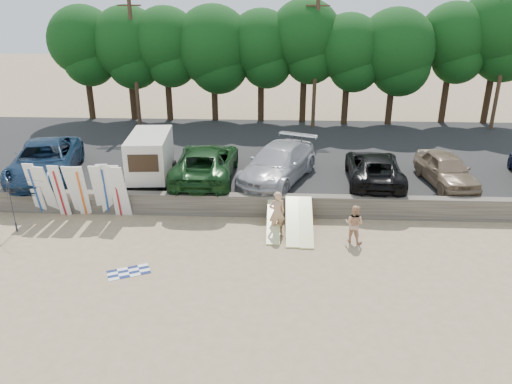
# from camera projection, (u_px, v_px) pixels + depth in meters

# --- Properties ---
(ground) EXTENTS (120.00, 120.00, 0.00)m
(ground) POSITION_uv_depth(u_px,v_px,m) (285.00, 248.00, 19.81)
(ground) COLOR tan
(ground) RESTS_ON ground
(seawall) EXTENTS (44.00, 0.50, 1.00)m
(seawall) POSITION_uv_depth(u_px,v_px,m) (285.00, 206.00, 22.39)
(seawall) COLOR #6B6356
(seawall) RESTS_ON ground
(parking_lot) EXTENTS (44.00, 14.50, 0.70)m
(parking_lot) POSITION_uv_depth(u_px,v_px,m) (284.00, 156.00, 29.37)
(parking_lot) COLOR #282828
(parking_lot) RESTS_ON ground
(treeline) EXTENTS (33.07, 5.83, 9.08)m
(treeline) POSITION_uv_depth(u_px,v_px,m) (286.00, 41.00, 33.58)
(treeline) COLOR #382616
(treeline) RESTS_ON parking_lot
(utility_poles) EXTENTS (25.80, 0.26, 9.00)m
(utility_poles) POSITION_uv_depth(u_px,v_px,m) (316.00, 56.00, 32.43)
(utility_poles) COLOR #473321
(utility_poles) RESTS_ON parking_lot
(box_trailer) EXTENTS (2.32, 3.80, 2.32)m
(box_trailer) POSITION_uv_depth(u_px,v_px,m) (150.00, 155.00, 24.33)
(box_trailer) COLOR beige
(box_trailer) RESTS_ON parking_lot
(car_0) EXTENTS (4.26, 6.88, 1.78)m
(car_0) POSITION_uv_depth(u_px,v_px,m) (45.00, 160.00, 24.85)
(car_0) COLOR #142A46
(car_0) RESTS_ON parking_lot
(car_1) EXTENTS (2.88, 6.21, 1.72)m
(car_1) POSITION_uv_depth(u_px,v_px,m) (206.00, 163.00, 24.61)
(car_1) COLOR #133615
(car_1) RESTS_ON parking_lot
(car_2) EXTENTS (4.49, 6.46, 1.74)m
(car_2) POSITION_uv_depth(u_px,v_px,m) (278.00, 164.00, 24.45)
(car_2) COLOR #A7A7AC
(car_2) RESTS_ON parking_lot
(car_3) EXTENTS (2.81, 5.56, 1.51)m
(car_3) POSITION_uv_depth(u_px,v_px,m) (374.00, 168.00, 24.21)
(car_3) COLOR black
(car_3) RESTS_ON parking_lot
(car_4) EXTENTS (2.37, 4.72, 1.54)m
(car_4) POSITION_uv_depth(u_px,v_px,m) (446.00, 169.00, 23.95)
(car_4) COLOR #826C53
(car_4) RESTS_ON parking_lot
(surfboard_upright_0) EXTENTS (0.54, 0.62, 2.56)m
(surfboard_upright_0) POSITION_uv_depth(u_px,v_px,m) (35.00, 189.00, 22.18)
(surfboard_upright_0) COLOR white
(surfboard_upright_0) RESTS_ON ground
(surfboard_upright_1) EXTENTS (0.61, 0.90, 2.50)m
(surfboard_upright_1) POSITION_uv_depth(u_px,v_px,m) (47.00, 190.00, 22.09)
(surfboard_upright_1) COLOR white
(surfboard_upright_1) RESTS_ON ground
(surfboard_upright_2) EXTENTS (0.54, 0.64, 2.55)m
(surfboard_upright_2) POSITION_uv_depth(u_px,v_px,m) (60.00, 191.00, 21.96)
(surfboard_upright_2) COLOR white
(surfboard_upright_2) RESTS_ON ground
(surfboard_upright_3) EXTENTS (0.59, 0.82, 2.52)m
(surfboard_upright_3) POSITION_uv_depth(u_px,v_px,m) (74.00, 191.00, 22.01)
(surfboard_upright_3) COLOR white
(surfboard_upright_3) RESTS_ON ground
(surfboard_upright_4) EXTENTS (0.59, 0.79, 2.53)m
(surfboard_upright_4) POSITION_uv_depth(u_px,v_px,m) (81.00, 191.00, 21.97)
(surfboard_upright_4) COLOR white
(surfboard_upright_4) RESTS_ON ground
(surfboard_upright_5) EXTENTS (0.55, 0.77, 2.53)m
(surfboard_upright_5) POSITION_uv_depth(u_px,v_px,m) (99.00, 190.00, 22.06)
(surfboard_upright_5) COLOR white
(surfboard_upright_5) RESTS_ON ground
(surfboard_upright_6) EXTENTS (0.58, 0.63, 2.56)m
(surfboard_upright_6) POSITION_uv_depth(u_px,v_px,m) (105.00, 190.00, 22.07)
(surfboard_upright_6) COLOR white
(surfboard_upright_6) RESTS_ON ground
(surfboard_upright_7) EXTENTS (0.52, 0.58, 2.56)m
(surfboard_upright_7) POSITION_uv_depth(u_px,v_px,m) (117.00, 191.00, 21.94)
(surfboard_upright_7) COLOR white
(surfboard_upright_7) RESTS_ON ground
(surfboard_upright_8) EXTENTS (0.57, 0.77, 2.53)m
(surfboard_upright_8) POSITION_uv_depth(u_px,v_px,m) (122.00, 192.00, 21.90)
(surfboard_upright_8) COLOR white
(surfboard_upright_8) RESTS_ON ground
(surfboard_low_0) EXTENTS (0.56, 2.88, 0.97)m
(surfboard_low_0) POSITION_uv_depth(u_px,v_px,m) (274.00, 219.00, 21.12)
(surfboard_low_0) COLOR #E2DF8E
(surfboard_low_0) RESTS_ON ground
(surfboard_low_1) EXTENTS (0.56, 2.86, 1.05)m
(surfboard_low_1) POSITION_uv_depth(u_px,v_px,m) (292.00, 221.00, 20.86)
(surfboard_low_1) COLOR #E2DF8E
(surfboard_low_1) RESTS_ON ground
(surfboard_low_2) EXTENTS (0.56, 2.85, 1.09)m
(surfboard_low_2) POSITION_uv_depth(u_px,v_px,m) (306.00, 222.00, 20.78)
(surfboard_low_2) COLOR #E2DF8E
(surfboard_low_2) RESTS_ON ground
(beachgoer_a) EXTENTS (0.77, 0.60, 1.87)m
(beachgoer_a) POSITION_uv_depth(u_px,v_px,m) (277.00, 212.00, 20.67)
(beachgoer_a) COLOR tan
(beachgoer_a) RESTS_ON ground
(beachgoer_b) EXTENTS (0.97, 0.90, 1.60)m
(beachgoer_b) POSITION_uv_depth(u_px,v_px,m) (354.00, 224.00, 19.99)
(beachgoer_b) COLOR tan
(beachgoer_b) RESTS_ON ground
(cooler) EXTENTS (0.46, 0.41, 0.32)m
(cooler) POSITION_uv_depth(u_px,v_px,m) (277.00, 223.00, 21.52)
(cooler) COLOR #289353
(cooler) RESTS_ON ground
(gear_bag) EXTENTS (0.32, 0.28, 0.22)m
(gear_bag) POSITION_uv_depth(u_px,v_px,m) (310.00, 220.00, 21.94)
(gear_bag) COLOR orange
(gear_bag) RESTS_ON ground
(beach_towel) EXTENTS (1.99, 1.99, 0.00)m
(beach_towel) POSITION_uv_depth(u_px,v_px,m) (129.00, 272.00, 18.12)
(beach_towel) COLOR white
(beach_towel) RESTS_ON ground
(beach_umbrella) EXTENTS (3.11, 3.07, 2.39)m
(beach_umbrella) POSITION_uv_depth(u_px,v_px,m) (14.00, 206.00, 20.68)
(beach_umbrella) COLOR #212129
(beach_umbrella) RESTS_ON ground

